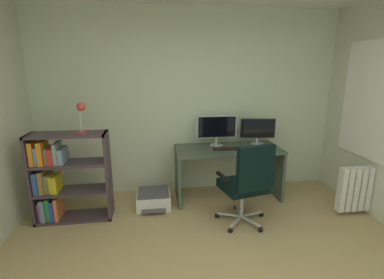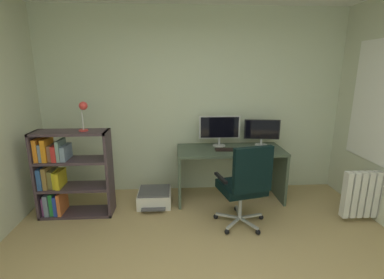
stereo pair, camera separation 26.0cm
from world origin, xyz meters
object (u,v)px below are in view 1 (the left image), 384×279
Objects in this scene: desk at (228,161)px; keyboard at (226,149)px; printer at (154,199)px; monitor_main at (217,128)px; office_chair at (247,181)px; computer_mouse at (242,148)px; radiator at (364,188)px; bookshelf at (61,178)px; desk_lamp at (81,111)px; monitor_secondary at (258,129)px.

keyboard is at bearing -127.88° from desk.
monitor_main is at bearing 17.29° from printer.
office_chair is at bearing -80.43° from monitor_main.
computer_mouse is at bearing 77.63° from office_chair.
radiator is (1.43, -0.64, -0.41)m from computer_mouse.
office_chair is 2.24m from bookshelf.
monitor_main is at bearing 113.62° from keyboard.
desk_lamp reaches higher than office_chair.
desk_lamp is 3.63m from radiator.
radiator is (2.67, -0.59, 0.25)m from printer.
radiator is at bearing -5.95° from bookshelf.
desk is 0.51m from monitor_main.
printer is (-1.02, -0.06, -0.65)m from keyboard.
monitor_main is 2.06m from radiator.
desk_lamp is 1.50m from printer.
keyboard is at bearing 158.54° from radiator.
office_chair is at bearing -88.22° from desk.
keyboard is at bearing 3.55° from printer.
bookshelf is (-2.65, -0.49, -0.42)m from monitor_secondary.
desk_lamp is at bearing 173.53° from radiator.
desk is 14.76× the size of computer_mouse.
office_chair is (0.08, -0.72, -0.19)m from keyboard.
desk_lamp reaches higher than radiator.
office_chair reaches higher than desk.
office_chair reaches higher than radiator.
computer_mouse is (0.23, -0.01, 0.01)m from keyboard.
bookshelf is at bearing -176.44° from computer_mouse.
printer is (-1.09, 0.65, -0.47)m from office_chair.
printer is at bearing -173.04° from desk.
bookshelf is at bearing -166.57° from monitor_main.
radiator is at bearing -12.42° from printer.
monitor_secondary is at bearing 10.38° from bookshelf.
monitor_main reaches higher than computer_mouse.
printer is (-1.55, -0.29, -0.87)m from monitor_secondary.
keyboard is 0.31× the size of bookshelf.
bookshelf is at bearing 168.24° from office_chair.
office_chair is (0.16, -0.94, -0.44)m from monitor_main.
monitor_secondary is 0.73× the size of radiator.
office_chair is (0.02, -0.78, 0.02)m from desk.
office_chair is 1.51× the size of radiator.
bookshelf reaches higher than computer_mouse.
bookshelf is (-2.17, -0.33, -0.00)m from desk.
keyboard is (-0.05, -0.07, 0.21)m from desk.
printer is at bearing -172.73° from keyboard.
radiator is (1.12, -0.88, -0.62)m from monitor_secondary.
bookshelf is 0.87m from desk_lamp.
desk_lamp reaches higher than bookshelf.
monitor_secondary is at bearing 18.33° from desk.
bookshelf is 3.80m from radiator.
radiator is at bearing -38.09° from monitor_secondary.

